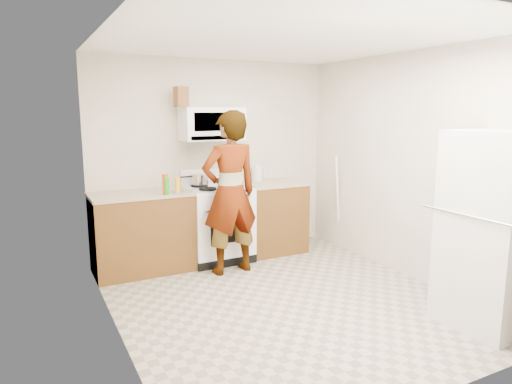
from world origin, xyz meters
TOP-DOWN VIEW (x-y plane):
  - floor at (0.00, 0.00)m, footprint 3.60×3.60m
  - back_wall at (0.00, 1.79)m, footprint 3.20×0.02m
  - right_wall at (1.59, 0.00)m, footprint 0.02×3.60m
  - cabinet_left at (-1.04, 1.49)m, footprint 1.12×0.62m
  - counter_left at (-1.04, 1.49)m, footprint 1.14×0.64m
  - cabinet_right at (0.68, 1.49)m, footprint 0.80×0.62m
  - counter_right at (0.68, 1.49)m, footprint 0.82×0.64m
  - gas_range at (-0.10, 1.48)m, footprint 0.76×0.65m
  - microwave at (-0.10, 1.61)m, footprint 0.76×0.38m
  - person at (-0.14, 1.00)m, footprint 0.71×0.49m
  - fridge at (1.33, -1.25)m, footprint 0.73×0.73m
  - kettle at (0.58, 1.71)m, footprint 0.19×0.19m
  - jug at (-0.49, 1.59)m, footprint 0.15×0.15m
  - saucepan at (-0.26, 1.66)m, footprint 0.30×0.30m
  - tray at (0.07, 1.35)m, footprint 0.26×0.17m
  - bottle_spray at (-0.82, 1.25)m, footprint 0.09×0.09m
  - bottle_hot_sauce at (-0.66, 1.30)m, footprint 0.06×0.06m
  - bottle_green_cap at (-0.81, 1.23)m, footprint 0.08×0.08m
  - pot_lid at (-0.62, 1.28)m, footprint 0.32×0.32m
  - broom at (1.56, 1.22)m, footprint 0.24×0.17m

SIDE VIEW (x-z plane):
  - floor at x=0.00m, z-range 0.00..0.00m
  - cabinet_left at x=-1.04m, z-range 0.00..0.90m
  - cabinet_right at x=0.68m, z-range 0.00..0.90m
  - gas_range at x=-0.10m, z-range -0.08..1.05m
  - broom at x=1.56m, z-range 0.01..1.28m
  - fridge at x=1.33m, z-range 0.00..1.70m
  - counter_left at x=-1.04m, z-range 0.90..0.93m
  - counter_right at x=0.68m, z-range 0.90..0.93m
  - person at x=-0.14m, z-range 0.00..1.87m
  - pot_lid at x=-0.62m, z-range 0.94..0.95m
  - tray at x=0.07m, z-range 0.93..0.98m
  - saucepan at x=-0.26m, z-range 0.95..1.08m
  - bottle_hot_sauce at x=-0.66m, z-range 0.94..1.11m
  - kettle at x=0.58m, z-range 0.94..1.12m
  - bottle_green_cap at x=-0.81m, z-range 0.94..1.13m
  - bottle_spray at x=-0.82m, z-range 0.94..1.16m
  - back_wall at x=0.00m, z-range 0.00..2.50m
  - right_wall at x=1.59m, z-range 0.00..2.50m
  - microwave at x=-0.10m, z-range 1.50..1.90m
  - jug at x=-0.49m, z-range 1.90..2.14m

